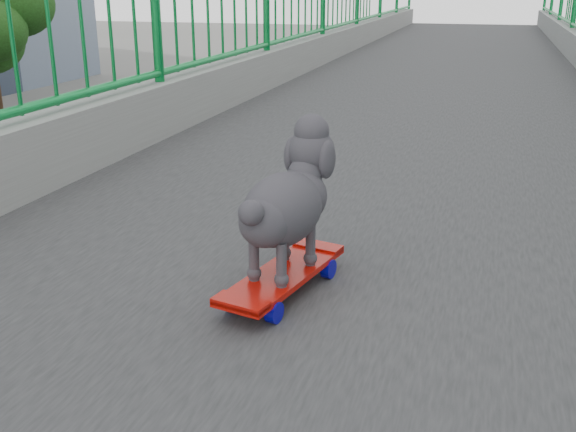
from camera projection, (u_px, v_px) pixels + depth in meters
The scene contains 5 objects.
footbridge at pixel (382, 424), 4.24m from camera, with size 3.00×24.00×7.00m.
railing at pixel (399, 108), 3.59m from camera, with size 3.00×24.00×1.42m.
skateboard at pixel (283, 277), 1.92m from camera, with size 0.26×0.53×0.07m.
poodle at pixel (287, 200), 1.87m from camera, with size 0.25×0.46×0.39m.
car_3 at pixel (2, 196), 23.62m from camera, with size 2.09×5.15×1.49m, color black.
Camera 1 is at (0.45, -3.60, 7.85)m, focal length 42.00 mm.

